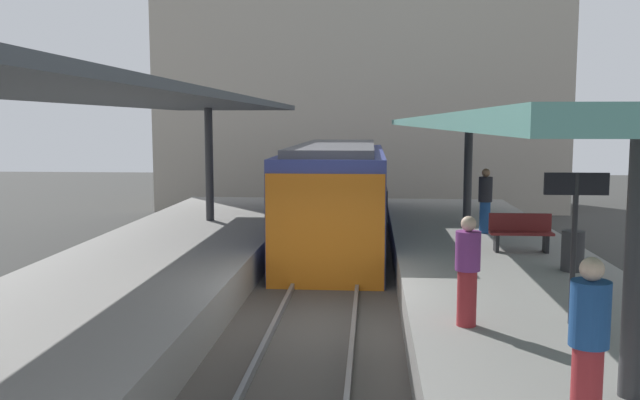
% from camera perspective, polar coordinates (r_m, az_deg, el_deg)
% --- Properties ---
extents(ground_plane, '(80.00, 80.00, 0.00)m').
position_cam_1_polar(ground_plane, '(12.77, -0.44, -11.33)').
color(ground_plane, '#383835').
extents(platform_left, '(4.40, 28.00, 1.00)m').
position_cam_1_polar(platform_left, '(13.48, -16.94, -8.45)').
color(platform_left, gray).
rests_on(platform_left, ground_plane).
extents(platform_right, '(4.40, 28.00, 1.00)m').
position_cam_1_polar(platform_right, '(12.89, 16.87, -9.14)').
color(platform_right, gray).
rests_on(platform_right, ground_plane).
extents(track_ballast, '(3.20, 28.00, 0.20)m').
position_cam_1_polar(track_ballast, '(12.74, -0.44, -10.91)').
color(track_ballast, '#4C4742').
rests_on(track_ballast, ground_plane).
extents(rail_near_side, '(0.08, 28.00, 0.14)m').
position_cam_1_polar(rail_near_side, '(12.77, -3.71, -10.08)').
color(rail_near_side, slate).
rests_on(rail_near_side, track_ballast).
extents(rail_far_side, '(0.08, 28.00, 0.14)m').
position_cam_1_polar(rail_far_side, '(12.66, 2.86, -10.23)').
color(rail_far_side, slate).
rests_on(rail_far_side, track_ballast).
extents(commuter_train, '(2.78, 10.26, 3.10)m').
position_cam_1_polar(commuter_train, '(20.03, 1.42, 0.25)').
color(commuter_train, '#38428C').
rests_on(commuter_train, track_ballast).
extents(canopy_left, '(4.18, 21.00, 3.51)m').
position_cam_1_polar(canopy_left, '(14.36, -15.42, 8.14)').
color(canopy_left, '#333335').
rests_on(canopy_left, platform_left).
extents(canopy_right, '(4.18, 21.00, 3.01)m').
position_cam_1_polar(canopy_right, '(13.80, 16.08, 6.18)').
color(canopy_right, '#333335').
rests_on(canopy_right, platform_right).
extents(platform_bench, '(1.40, 0.41, 0.86)m').
position_cam_1_polar(platform_bench, '(16.06, 16.52, -2.53)').
color(platform_bench, black).
rests_on(platform_bench, platform_right).
extents(platform_sign, '(0.90, 0.08, 2.21)m').
position_cam_1_polar(platform_sign, '(10.38, 20.66, -1.07)').
color(platform_sign, '#262628').
rests_on(platform_sign, platform_right).
extents(litter_bin, '(0.44, 0.44, 0.80)m').
position_cam_1_polar(litter_bin, '(14.30, 20.48, -4.03)').
color(litter_bin, '#2D2D30').
rests_on(litter_bin, platform_right).
extents(passenger_near_bench, '(0.36, 0.36, 1.60)m').
position_cam_1_polar(passenger_near_bench, '(9.98, 12.29, -5.72)').
color(passenger_near_bench, maroon).
rests_on(passenger_near_bench, platform_right).
extents(passenger_mid_platform, '(0.36, 0.36, 1.72)m').
position_cam_1_polar(passenger_mid_platform, '(6.79, 21.63, -11.32)').
color(passenger_mid_platform, maroon).
rests_on(passenger_mid_platform, platform_right).
extents(passenger_far_end, '(0.36, 0.36, 1.71)m').
position_cam_1_polar(passenger_far_end, '(18.42, 13.72, 0.02)').
color(passenger_far_end, navy).
rests_on(passenger_far_end, platform_right).
extents(station_building_backdrop, '(18.00, 6.00, 11.00)m').
position_cam_1_polar(station_building_backdrop, '(32.16, 3.35, 9.34)').
color(station_building_backdrop, '#A89E8E').
rests_on(station_building_backdrop, ground_plane).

